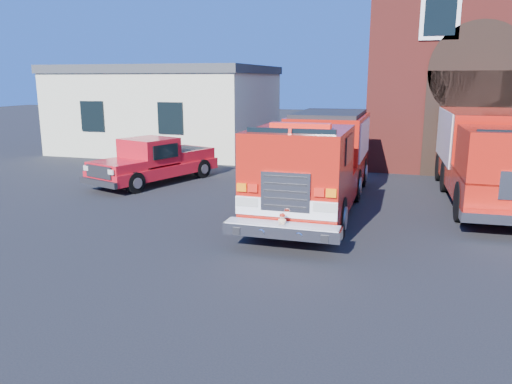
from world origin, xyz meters
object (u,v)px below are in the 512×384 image
(side_building, at_px, (170,108))
(fire_engine, at_px, (318,160))
(secondary_truck, at_px, (490,154))
(pickup_truck, at_px, (155,161))

(side_building, height_order, fire_engine, side_building)
(side_building, xyz_separation_m, secondary_truck, (14.57, -7.72, -0.75))
(side_building, distance_m, fire_engine, 13.90)
(fire_engine, xyz_separation_m, pickup_truck, (-6.25, 1.73, -0.61))
(side_building, distance_m, secondary_truck, 16.51)
(fire_engine, relative_size, secondary_truck, 1.05)
(pickup_truck, bearing_deg, fire_engine, -15.47)
(secondary_truck, bearing_deg, fire_engine, -155.37)
(pickup_truck, bearing_deg, side_building, 112.36)
(pickup_truck, bearing_deg, secondary_truck, 2.71)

